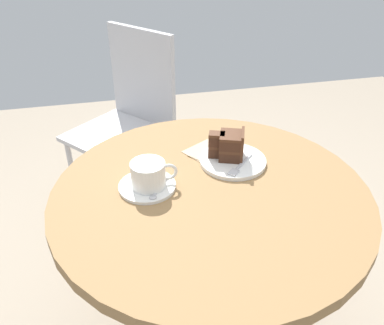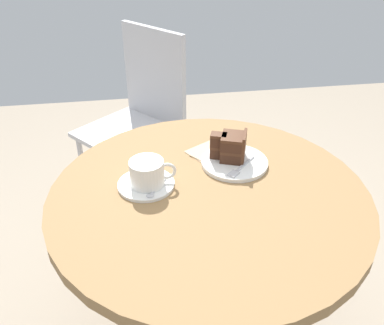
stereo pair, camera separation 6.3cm
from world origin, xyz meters
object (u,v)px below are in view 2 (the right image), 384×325
Objects in this scene: coffee_cup at (148,172)px; saucer at (146,184)px; napkin at (214,154)px; cake_slice at (231,147)px; teaspoon at (155,190)px; cafe_chair at (141,111)px; cake_plate at (234,162)px; fork at (239,169)px.

saucer is at bearing 149.24° from coffee_cup.
coffee_cup is at bearing -147.11° from napkin.
saucer is 0.27m from cake_slice.
teaspoon is 0.84m from cafe_chair.
teaspoon is (0.02, -0.04, 0.01)m from saucer.
cake_plate is 1.89× the size of fork.
cafe_chair is (-0.24, 0.70, -0.20)m from cake_slice.
cake_plate is at bearing -21.22° from cafe_chair.
fork is at bearing 137.63° from teaspoon.
cake_plate is at bearing 15.84° from coffee_cup.
teaspoon is (0.01, -0.04, -0.03)m from coffee_cup.
saucer is 0.84× the size of napkin.
fork is (0.26, 0.02, 0.01)m from saucer.
teaspoon is 0.27m from cake_slice.
napkin is at bearing -111.06° from fork.
coffee_cup is 0.64× the size of cake_plate.
napkin is 0.21× the size of cafe_chair.
teaspoon is at bearing -31.10° from fork.
cake_slice is at bearing 151.23° from teaspoon.
cafe_chair reaches higher than fork.
cake_slice is at bearing 122.59° from cake_plate.
fork is at bearing 5.66° from coffee_cup.
coffee_cup is 1.21× the size of fork.
fork is at bearing -65.81° from napkin.
napkin is at bearing -23.20° from cafe_chair.
saucer is 1.85× the size of teaspoon.
cake_slice is 0.77m from cafe_chair.
saucer is 0.17× the size of cafe_chair.
cake_slice reaches higher than cake_plate.
napkin is at bearing 127.82° from cake_slice.
cafe_chair is at bearing 108.81° from cake_slice.
teaspoon is at bearing -39.84° from cafe_chair.
saucer is 0.27m from cake_plate.
saucer is 0.25m from napkin.
cafe_chair reaches higher than saucer.
cafe_chair is at bearing 88.95° from saucer.
cafe_chair reaches higher than teaspoon.
teaspoon reaches higher than saucer.
coffee_cup is 0.27m from cake_plate.
cake_plate is 1.73× the size of cake_slice.
cake_slice reaches higher than fork.
cake_slice is 0.62× the size of napkin.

